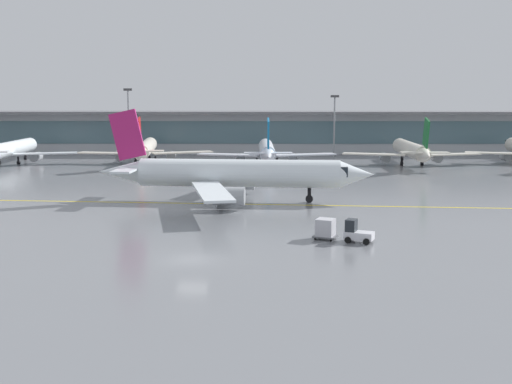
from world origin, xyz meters
name	(u,v)px	position (x,y,z in m)	size (l,w,h in m)	color
ground_plane	(192,259)	(0.00, 0.00, 0.00)	(400.00, 400.00, 0.00)	slate
taxiway_centreline_stripe	(239,204)	(2.96, 26.25, 0.00)	(110.00, 0.36, 0.01)	yellow
terminal_concourse	(236,132)	(0.00, 94.58, 4.92)	(202.95, 11.00, 9.60)	#B2B7BC
gate_airplane_1	(11,149)	(-43.11, 71.40, 2.83)	(26.54, 28.44, 9.45)	white
gate_airplane_2	(146,149)	(-16.96, 72.86, 2.83)	(26.44, 28.55, 9.45)	silver
gate_airplane_3	(267,150)	(6.80, 69.33, 2.83)	(26.54, 28.47, 9.45)	silver
gate_airplane_4	(411,150)	(34.48, 70.22, 2.83)	(26.54, 28.46, 9.45)	silver
taxiing_regional_jet	(236,174)	(2.51, 28.29, 3.49)	(35.14, 32.56, 11.63)	white
baggage_tug	(357,233)	(14.45, 6.21, 0.89)	(2.94, 2.39, 2.10)	silver
cargo_dolly_lead	(325,228)	(11.70, 7.37, 1.05)	(2.56, 2.29, 1.94)	#595B60
apron_light_mast_1	(129,120)	(-22.71, 84.98, 8.02)	(1.80, 0.36, 14.66)	gray
apron_light_mast_2	(334,123)	(21.57, 86.14, 7.30)	(1.80, 0.36, 13.24)	gray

